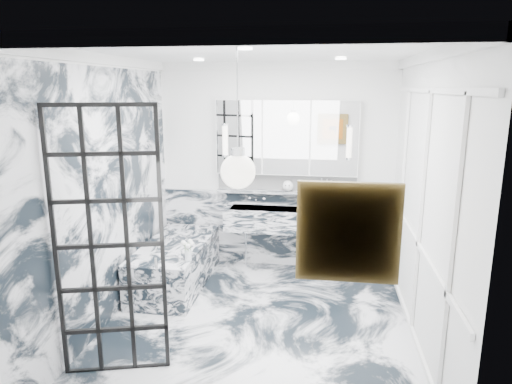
% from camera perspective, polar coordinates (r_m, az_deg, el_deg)
% --- Properties ---
extents(floor, '(3.60, 3.60, 0.00)m').
position_cam_1_polar(floor, '(5.05, 0.03, -16.38)').
color(floor, silver).
rests_on(floor, ground).
extents(ceiling, '(3.60, 3.60, 0.00)m').
position_cam_1_polar(ceiling, '(4.42, 0.03, 17.17)').
color(ceiling, white).
rests_on(ceiling, wall_back).
extents(wall_back, '(3.60, 0.00, 3.60)m').
position_cam_1_polar(wall_back, '(6.28, 2.47, 3.10)').
color(wall_back, white).
rests_on(wall_back, floor).
extents(wall_front, '(3.60, 0.00, 3.60)m').
position_cam_1_polar(wall_front, '(2.85, -5.43, -9.32)').
color(wall_front, white).
rests_on(wall_front, floor).
extents(wall_left, '(0.00, 3.60, 3.60)m').
position_cam_1_polar(wall_left, '(5.02, -18.34, -0.08)').
color(wall_left, white).
rests_on(wall_left, floor).
extents(wall_right, '(0.00, 3.60, 3.60)m').
position_cam_1_polar(wall_right, '(4.58, 20.22, -1.43)').
color(wall_right, white).
rests_on(wall_right, floor).
extents(marble_clad_back, '(3.18, 0.05, 1.05)m').
position_cam_1_polar(marble_clad_back, '(6.47, 2.38, -4.60)').
color(marble_clad_back, silver).
rests_on(marble_clad_back, floor).
extents(marble_clad_left, '(0.02, 3.56, 2.68)m').
position_cam_1_polar(marble_clad_left, '(5.03, -18.14, -0.76)').
color(marble_clad_left, silver).
rests_on(marble_clad_left, floor).
extents(panel_molding, '(0.03, 3.40, 2.30)m').
position_cam_1_polar(panel_molding, '(4.61, 19.88, -2.63)').
color(panel_molding, white).
rests_on(panel_molding, floor).
extents(soap_bottle_a, '(0.10, 0.10, 0.19)m').
position_cam_1_polar(soap_bottle_a, '(6.20, 8.20, 0.83)').
color(soap_bottle_a, '#8C5919').
rests_on(soap_bottle_a, ledge).
extents(soap_bottle_b, '(0.09, 0.09, 0.18)m').
position_cam_1_polar(soap_bottle_b, '(6.20, 8.85, 0.77)').
color(soap_bottle_b, '#4C4C51').
rests_on(soap_bottle_b, ledge).
extents(soap_bottle_c, '(0.13, 0.13, 0.17)m').
position_cam_1_polar(soap_bottle_c, '(6.20, 9.37, 0.67)').
color(soap_bottle_c, silver).
rests_on(soap_bottle_c, ledge).
extents(face_pot, '(0.15, 0.15, 0.15)m').
position_cam_1_polar(face_pot, '(6.22, 4.00, 0.78)').
color(face_pot, white).
rests_on(face_pot, ledge).
extents(amber_bottle, '(0.04, 0.04, 0.10)m').
position_cam_1_polar(amber_bottle, '(6.22, 6.01, 0.49)').
color(amber_bottle, '#8C5919').
rests_on(amber_bottle, ledge).
extents(flower_vase, '(0.08, 0.08, 0.12)m').
position_cam_1_polar(flower_vase, '(5.29, -8.49, -7.83)').
color(flower_vase, silver).
rests_on(flower_vase, bathtub).
extents(crittall_door, '(0.86, 0.27, 2.34)m').
position_cam_1_polar(crittall_door, '(4.07, -17.86, -6.40)').
color(crittall_door, black).
rests_on(crittall_door, floor).
extents(artwork, '(0.50, 0.05, 0.50)m').
position_cam_1_polar(artwork, '(2.73, 11.44, -4.98)').
color(artwork, '#C26013').
rests_on(artwork, wall_front).
extents(pendant_light, '(0.25, 0.25, 0.25)m').
position_cam_1_polar(pendant_light, '(3.28, -2.26, 2.59)').
color(pendant_light, white).
rests_on(pendant_light, ceiling).
extents(trough_sink, '(1.60, 0.45, 0.30)m').
position_cam_1_polar(trough_sink, '(6.18, 3.55, -3.46)').
color(trough_sink, silver).
rests_on(trough_sink, wall_back).
extents(ledge, '(1.90, 0.14, 0.04)m').
position_cam_1_polar(ledge, '(6.26, 3.73, -0.04)').
color(ledge, silver).
rests_on(ledge, wall_back).
extents(subway_tile, '(1.90, 0.03, 0.23)m').
position_cam_1_polar(subway_tile, '(6.29, 3.80, 1.28)').
color(subway_tile, white).
rests_on(subway_tile, wall_back).
extents(mirror_cabinet, '(1.90, 0.16, 1.00)m').
position_cam_1_polar(mirror_cabinet, '(6.14, 3.84, 6.80)').
color(mirror_cabinet, white).
rests_on(mirror_cabinet, wall_back).
extents(sconce_left, '(0.07, 0.07, 0.40)m').
position_cam_1_polar(sconce_left, '(6.17, -3.90, 6.46)').
color(sconce_left, white).
rests_on(sconce_left, mirror_cabinet).
extents(sconce_right, '(0.07, 0.07, 0.40)m').
position_cam_1_polar(sconce_right, '(6.03, 11.58, 6.08)').
color(sconce_right, white).
rests_on(sconce_right, mirror_cabinet).
extents(bathtub, '(0.75, 1.65, 0.55)m').
position_cam_1_polar(bathtub, '(5.98, -10.00, -8.84)').
color(bathtub, silver).
rests_on(bathtub, floor).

